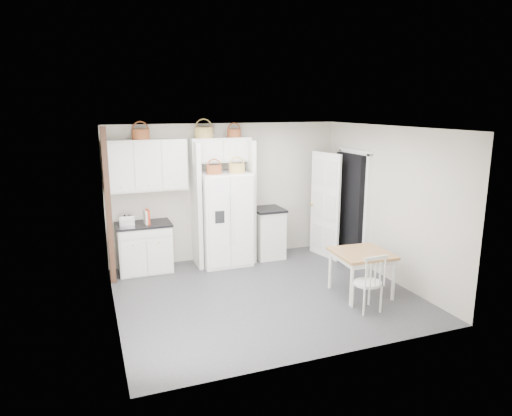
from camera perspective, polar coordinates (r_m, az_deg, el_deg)
name	(u,v)px	position (r m, az deg, el deg)	size (l,w,h in m)	color
floor	(264,294)	(7.36, 0.99, -10.67)	(4.50, 4.50, 0.00)	#2E2F37
ceiling	(265,128)	(6.77, 1.07, 9.98)	(4.50, 4.50, 0.00)	white
wall_back	(226,192)	(8.80, -3.76, 2.05)	(4.50, 4.50, 0.00)	#AFAA9D
wall_left	(110,228)	(6.50, -17.78, -2.36)	(4.00, 4.00, 0.00)	#AFAA9D
wall_right	(388,203)	(8.04, 16.12, 0.56)	(4.00, 4.00, 0.00)	#AFAA9D
refrigerator	(225,219)	(8.49, -3.92, -1.36)	(0.89, 0.72, 1.73)	white
base_cab_left	(145,249)	(8.41, -13.75, -4.94)	(0.92, 0.58, 0.85)	silver
base_cab_right	(268,234)	(8.96, 1.46, -3.21)	(0.53, 0.64, 0.94)	silver
dining_table	(361,273)	(7.42, 12.98, -7.93)	(0.83, 0.83, 0.69)	olive
windsor_chair	(368,283)	(6.85, 13.77, -9.10)	(0.41, 0.37, 0.84)	silver
counter_left	(143,224)	(8.29, -13.91, -2.01)	(0.96, 0.62, 0.04)	black
counter_right	(268,209)	(8.84, 1.48, -0.16)	(0.57, 0.68, 0.04)	black
toaster	(127,220)	(8.21, -15.82, -1.50)	(0.25, 0.15, 0.17)	silver
cookbook_red	(148,217)	(8.19, -13.39, -1.09)	(0.04, 0.17, 0.26)	red
cookbook_cream	(146,217)	(8.18, -13.63, -1.15)	(0.04, 0.17, 0.25)	beige
basket_upper_b	(141,134)	(8.19, -14.22, 8.93)	(0.30, 0.30, 0.18)	brown
basket_bridge_a	(204,133)	(8.38, -6.54, 9.36)	(0.34, 0.34, 0.19)	olive
basket_bridge_b	(234,133)	(8.54, -2.76, 9.34)	(0.26, 0.26, 0.15)	brown
basket_fridge_a	(214,170)	(8.16, -5.26, 4.77)	(0.27, 0.27, 0.15)	brown
basket_fridge_b	(237,168)	(8.28, -2.41, 4.97)	(0.29, 0.29, 0.16)	olive
upper_cabinet	(146,165)	(8.24, -13.54, 5.22)	(1.40, 0.34, 0.90)	silver
bridge_cabinet	(220,150)	(8.49, -4.48, 7.27)	(1.12, 0.34, 0.45)	silver
fridge_panel_left	(196,205)	(8.38, -7.47, 0.39)	(0.08, 0.60, 2.30)	silver
fridge_panel_right	(249,201)	(8.66, -0.89, 0.89)	(0.08, 0.60, 2.30)	silver
trim_post	(108,207)	(7.81, -17.96, 0.10)	(0.09, 0.09, 2.60)	#311C11
doorway_void	(350,208)	(8.85, 11.71, 0.05)	(0.18, 0.85, 2.05)	black
door_slab	(325,206)	(8.95, 8.62, 0.31)	(0.80, 0.04, 2.05)	white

